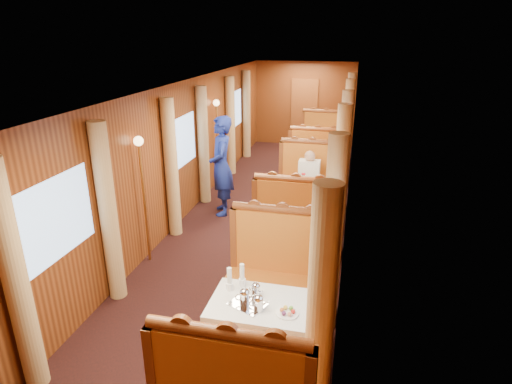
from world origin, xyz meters
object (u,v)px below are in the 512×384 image
(table_mid, at_px, (303,207))
(banquette_far_fwd, at_px, (317,165))
(banquette_mid_fwd, at_px, (295,228))
(banquette_mid_aft, at_px, (310,186))
(passenger, at_px, (309,175))
(fruit_plate, at_px, (287,312))
(teapot_left, at_px, (245,299))
(rose_vase_far, at_px, (322,134))
(banquette_far_aft, at_px, (324,144))
(tea_tray, at_px, (248,304))
(rose_vase_mid, at_px, (303,177))
(teapot_back, at_px, (256,291))
(teapot_right, at_px, (258,305))
(steward, at_px, (221,166))
(table_far, at_px, (321,155))
(table_near, at_px, (262,333))
(banquette_near_aft, at_px, (279,278))

(table_mid, bearing_deg, banquette_far_fwd, 90.00)
(banquette_mid_fwd, height_order, banquette_mid_aft, same)
(passenger, bearing_deg, fruit_plate, -86.29)
(teapot_left, xyz_separation_m, rose_vase_far, (0.18, 7.03, 0.11))
(banquette_far_aft, height_order, tea_tray, banquette_far_aft)
(rose_vase_mid, bearing_deg, teapot_back, -90.97)
(banquette_far_aft, height_order, rose_vase_mid, banquette_far_aft)
(banquette_mid_aft, xyz_separation_m, rose_vase_far, (0.02, 2.45, 0.50))
(banquette_mid_fwd, xyz_separation_m, teapot_back, (-0.08, -2.39, 0.39))
(teapot_right, xyz_separation_m, teapot_back, (-0.08, 0.23, -0.01))
(steward, bearing_deg, table_far, 134.34)
(table_near, bearing_deg, table_far, 90.00)
(table_far, bearing_deg, teapot_back, -90.70)
(banquette_mid_fwd, relative_size, banquette_far_fwd, 1.00)
(teapot_back, bearing_deg, tea_tray, -85.40)
(table_near, height_order, banquette_far_fwd, banquette_far_fwd)
(table_mid, distance_m, banquette_mid_aft, 1.02)
(fruit_plate, distance_m, rose_vase_far, 7.09)
(tea_tray, xyz_separation_m, fruit_plate, (0.41, -0.05, 0.01))
(table_far, height_order, teapot_back, teapot_back)
(teapot_right, xyz_separation_m, fruit_plate, (0.28, 0.01, -0.05))
(table_mid, height_order, table_far, same)
(teapot_back, distance_m, rose_vase_far, 6.87)
(table_near, xyz_separation_m, table_far, (0.00, 7.00, 0.00))
(tea_tray, bearing_deg, rose_vase_mid, 88.37)
(table_mid, relative_size, tea_tray, 3.09)
(banquette_mid_fwd, distance_m, tea_tray, 2.58)
(banquette_mid_fwd, xyz_separation_m, banquette_mid_aft, (0.00, 2.03, 0.00))
(table_mid, xyz_separation_m, tea_tray, (-0.13, -3.57, 0.38))
(banquette_mid_aft, height_order, fruit_plate, banquette_mid_aft)
(teapot_left, bearing_deg, teapot_right, -39.85)
(banquette_near_aft, height_order, banquette_far_aft, same)
(table_near, distance_m, banquette_far_fwd, 5.99)
(tea_tray, distance_m, teapot_left, 0.07)
(table_far, bearing_deg, teapot_left, -91.29)
(rose_vase_mid, bearing_deg, rose_vase_far, 89.22)
(table_near, relative_size, banquette_mid_fwd, 0.78)
(table_far, height_order, banquette_far_aft, banquette_far_aft)
(rose_vase_far, bearing_deg, banquette_mid_aft, -90.48)
(banquette_far_aft, xyz_separation_m, passenger, (-0.00, -3.79, 0.32))
(banquette_mid_fwd, distance_m, teapot_left, 2.59)
(banquette_mid_fwd, xyz_separation_m, teapot_right, (-0.00, -2.62, 0.39))
(table_mid, xyz_separation_m, banquette_mid_aft, (0.00, 1.01, 0.05))
(fruit_plate, xyz_separation_m, rose_vase_far, (-0.26, 7.08, 0.16))
(banquette_mid_aft, xyz_separation_m, teapot_right, (-0.00, -4.65, 0.39))
(table_mid, relative_size, banquette_mid_fwd, 0.78)
(banquette_near_aft, bearing_deg, banquette_mid_fwd, 90.00)
(banquette_mid_aft, height_order, table_far, banquette_mid_aft)
(banquette_mid_fwd, height_order, banquette_far_aft, same)
(rose_vase_far, xyz_separation_m, passenger, (-0.02, -2.74, -0.19))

